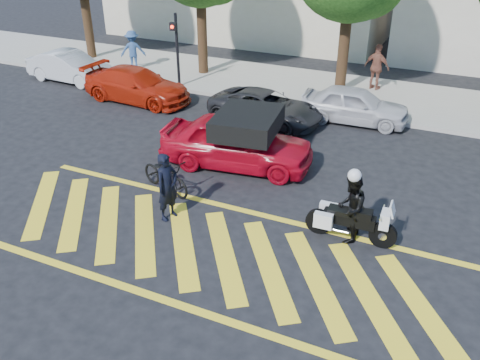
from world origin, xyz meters
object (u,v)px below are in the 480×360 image
at_px(officer_bike, 167,187).
at_px(parked_mid_left, 265,107).
at_px(officer_moto, 351,208).
at_px(parked_mid_right, 355,105).
at_px(parked_left, 137,85).
at_px(police_motorcycle, 350,221).
at_px(bicycle, 166,175).
at_px(red_convertible, 237,142).
at_px(parked_far_left, 70,67).

height_order(officer_bike, parked_mid_left, officer_bike).
relative_size(officer_moto, parked_mid_right, 0.45).
distance_m(officer_moto, parked_left, 11.83).
height_order(police_motorcycle, parked_mid_left, parked_mid_left).
bearing_deg(parked_mid_right, police_motorcycle, -170.14).
bearing_deg(parked_mid_right, officer_bike, 159.10).
relative_size(police_motorcycle, officer_moto, 1.25).
bearing_deg(parked_mid_right, parked_left, 96.53).
relative_size(officer_bike, police_motorcycle, 0.82).
relative_size(police_motorcycle, parked_left, 0.48).
xyz_separation_m(police_motorcycle, parked_left, (-10.20, 6.02, 0.14)).
relative_size(bicycle, red_convertible, 0.40).
xyz_separation_m(police_motorcycle, parked_mid_left, (-4.60, 6.02, 0.06)).
xyz_separation_m(red_convertible, parked_mid_right, (2.41, 4.98, -0.12)).
bearing_deg(parked_far_left, officer_bike, -125.31).
xyz_separation_m(officer_bike, parked_mid_left, (-0.19, 6.98, -0.31)).
height_order(parked_far_left, parked_left, parked_far_left).
bearing_deg(red_convertible, parked_mid_left, 0.52).
bearing_deg(officer_bike, bicycle, 48.45).
bearing_deg(parked_mid_right, parked_mid_left, 112.73).
xyz_separation_m(bicycle, police_motorcycle, (5.21, -0.19, 0.04)).
bearing_deg(police_motorcycle, officer_moto, 172.87).
height_order(officer_bike, red_convertible, officer_bike).
relative_size(bicycle, parked_left, 0.40).
distance_m(police_motorcycle, parked_mid_right, 7.61).
bearing_deg(parked_mid_left, parked_mid_right, -57.97).
distance_m(officer_bike, red_convertible, 3.42).
bearing_deg(parked_left, officer_moto, -118.15).
height_order(officer_bike, officer_moto, officer_bike).
bearing_deg(officer_moto, parked_left, -122.71).
bearing_deg(police_motorcycle, red_convertible, 146.98).
height_order(parked_left, parked_mid_right, same).
relative_size(bicycle, parked_mid_right, 0.47).
bearing_deg(red_convertible, officer_bike, 166.59).
xyz_separation_m(red_convertible, parked_mid_left, (-0.52, 3.58, -0.20)).
relative_size(police_motorcycle, parked_mid_right, 0.56).
xyz_separation_m(parked_far_left, parked_left, (4.24, -0.89, -0.00)).
xyz_separation_m(officer_moto, parked_far_left, (-14.42, 6.92, -0.20)).
distance_m(police_motorcycle, officer_moto, 0.35).
relative_size(officer_moto, parked_far_left, 0.43).
distance_m(officer_bike, police_motorcycle, 4.53).
height_order(police_motorcycle, parked_far_left, parked_far_left).
xyz_separation_m(officer_bike, police_motorcycle, (4.41, 0.96, -0.37)).
bearing_deg(police_motorcycle, bicycle, 175.80).
height_order(officer_bike, parked_far_left, officer_bike).
height_order(officer_bike, parked_mid_right, officer_bike).
distance_m(bicycle, red_convertible, 2.54).
xyz_separation_m(police_motorcycle, parked_far_left, (-14.43, 6.92, 0.14)).
distance_m(officer_bike, bicycle, 1.46).
relative_size(officer_bike, parked_mid_right, 0.46).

